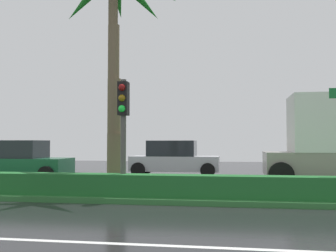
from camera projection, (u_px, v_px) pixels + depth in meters
name	position (u px, v px, depth m)	size (l,w,h in m)	color
ground_plane	(291.00, 195.00, 12.85)	(90.00, 42.00, 0.10)	black
median_strip	(296.00, 196.00, 11.87)	(85.50, 4.00, 0.15)	#2D6B33
median_hedge	(304.00, 188.00, 10.51)	(76.50, 0.70, 0.60)	#1E6028
palm_tree_mid_left	(114.00, 3.00, 13.22)	(4.37, 4.52, 7.60)	brown
traffic_signal_median_left	(123.00, 115.00, 11.53)	(0.28, 0.43, 3.29)	#4C4C47
car_in_traffic_leading	(19.00, 161.00, 17.44)	(4.30, 2.02, 1.72)	#195133
car_in_traffic_second	(174.00, 159.00, 19.85)	(4.30, 2.02, 1.72)	silver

